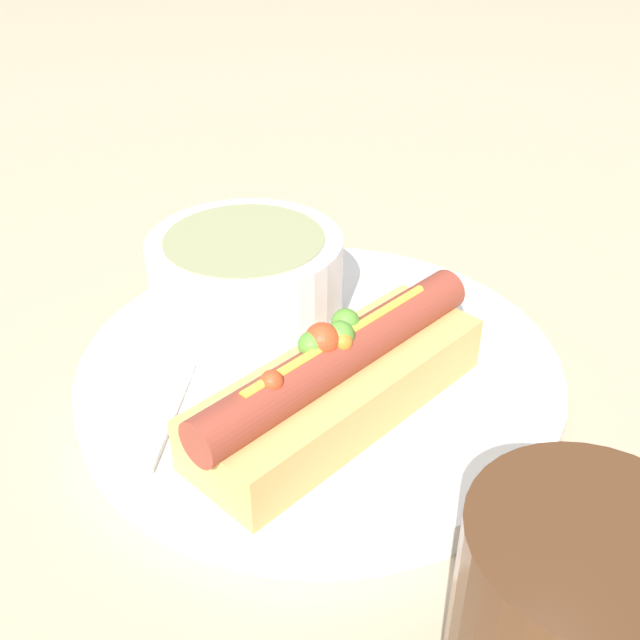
# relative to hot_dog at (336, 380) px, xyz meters

# --- Properties ---
(ground_plane) EXTENTS (4.00, 4.00, 0.00)m
(ground_plane) POSITION_rel_hot_dog_xyz_m (0.00, 0.05, -0.04)
(ground_plane) COLOR tan
(dinner_plate) EXTENTS (0.28, 0.28, 0.02)m
(dinner_plate) POSITION_rel_hot_dog_xyz_m (0.00, 0.05, -0.03)
(dinner_plate) COLOR white
(dinner_plate) RESTS_ON ground_plane
(hot_dog) EXTENTS (0.18, 0.15, 0.06)m
(hot_dog) POSITION_rel_hot_dog_xyz_m (0.00, 0.00, 0.00)
(hot_dog) COLOR tan
(hot_dog) RESTS_ON dinner_plate
(soup_bowl) EXTENTS (0.12, 0.12, 0.06)m
(soup_bowl) POSITION_rel_hot_dog_xyz_m (-0.03, 0.10, 0.01)
(soup_bowl) COLOR white
(soup_bowl) RESTS_ON dinner_plate
(spoon) EXTENTS (0.06, 0.15, 0.01)m
(spoon) POSITION_rel_hot_dog_xyz_m (-0.07, 0.08, -0.02)
(spoon) COLOR #B7B7BC
(spoon) RESTS_ON dinner_plate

